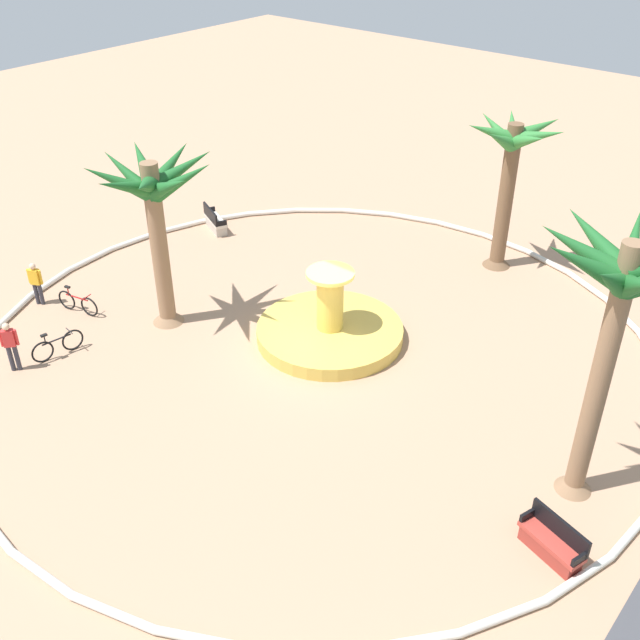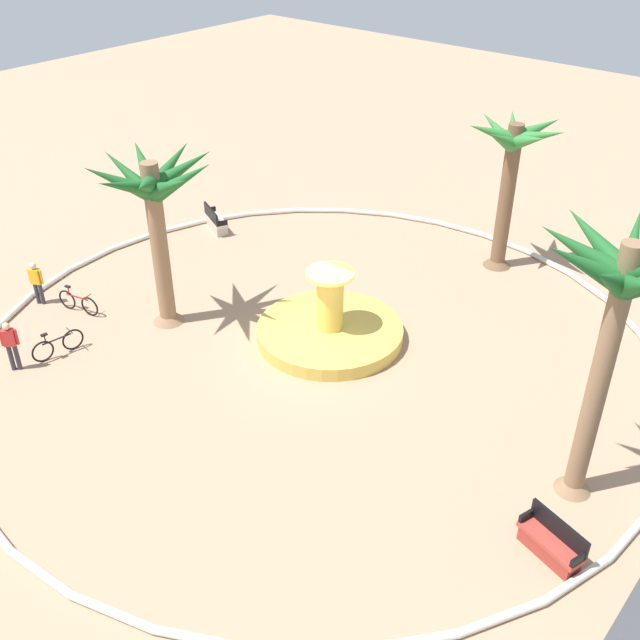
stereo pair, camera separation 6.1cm
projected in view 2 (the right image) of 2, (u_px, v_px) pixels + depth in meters
ground_plane at (316, 350)px, 23.74m from camera, size 80.00×80.00×0.00m
plaza_curb at (316, 347)px, 23.69m from camera, size 21.48×21.48×0.20m
fountain at (330, 330)px, 24.12m from camera, size 4.75×4.75×2.46m
palm_tree_near_fountain at (154, 201)px, 22.85m from camera, size 4.21×4.11×5.87m
palm_tree_by_curb at (511, 164)px, 26.34m from camera, size 3.37×3.49×5.78m
palm_tree_mid_plaza at (618, 302)px, 15.68m from camera, size 3.88×3.84×7.11m
bench_east at (216, 222)px, 31.01m from camera, size 1.12×1.66×1.00m
bench_west at (551, 544)px, 16.68m from camera, size 0.94×1.68×1.00m
bicycle_red_frame at (78, 302)px, 25.48m from camera, size 0.55×1.69×0.94m
bicycle_by_lamppost at (58, 345)px, 23.30m from camera, size 1.71×0.44×0.94m
person_cyclist_helmet at (36, 281)px, 25.69m from camera, size 0.34×0.48×1.59m
person_cyclist_photo at (11, 344)px, 22.37m from camera, size 0.43×0.37×1.68m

